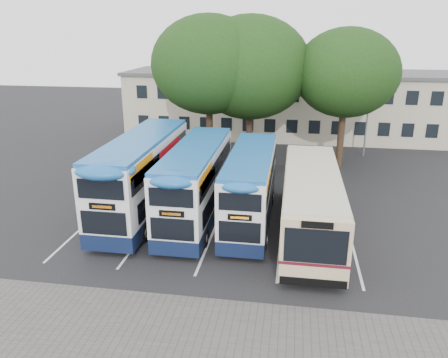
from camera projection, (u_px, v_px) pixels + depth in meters
name	position (u px, v px, depth m)	size (l,w,h in m)	color
ground	(283.00, 278.00, 18.57)	(120.00, 120.00, 0.00)	black
paving_strip	(217.00, 354.00, 14.19)	(40.00, 6.00, 0.01)	#595654
bay_lines	(217.00, 223.00, 23.79)	(14.12, 11.00, 0.01)	silver
depot_building	(293.00, 103.00, 42.75)	(32.40, 8.40, 6.20)	beige
lamp_post	(370.00, 95.00, 34.67)	(0.25, 1.05, 9.06)	gray
tree_left	(209.00, 65.00, 32.00)	(8.48, 8.48, 11.16)	black
tree_mid	(250.00, 68.00, 32.73)	(9.06, 9.06, 11.14)	black
tree_right	(346.00, 73.00, 31.51)	(7.55, 7.55, 10.25)	black
bus_dd_left	(143.00, 172.00, 24.36)	(2.59, 10.70, 4.46)	#101B3D
bus_dd_mid	(196.00, 180.00, 23.71)	(2.41, 9.93, 4.14)	#101B3D
bus_dd_right	(251.00, 184.00, 23.41)	(2.27, 9.37, 3.90)	#101B3D
bus_single	(311.00, 199.00, 22.11)	(2.82, 11.08, 3.31)	beige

